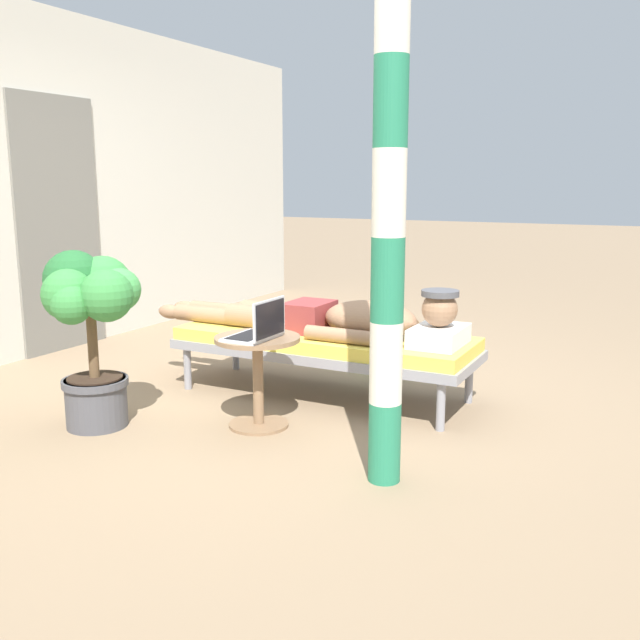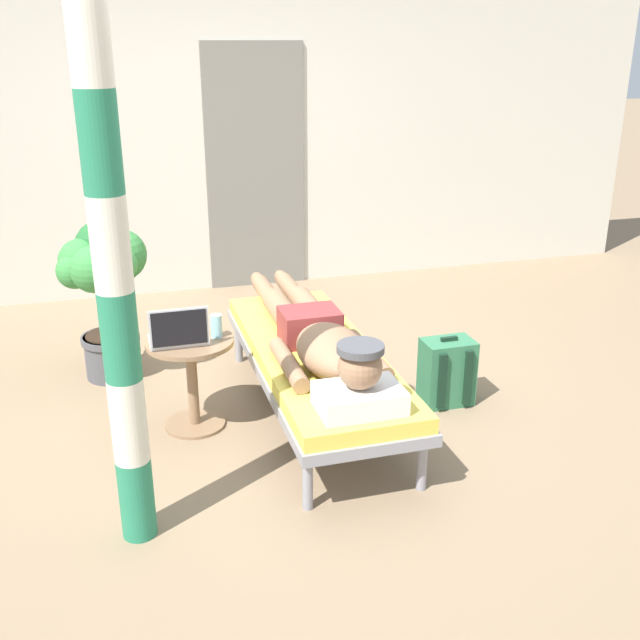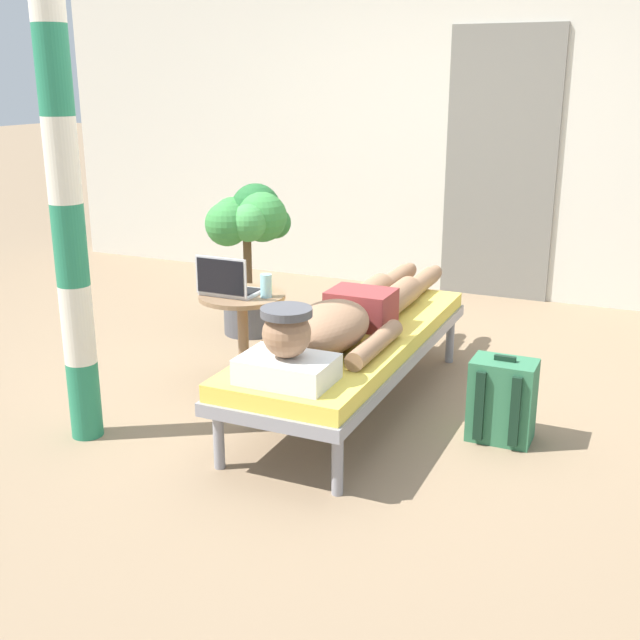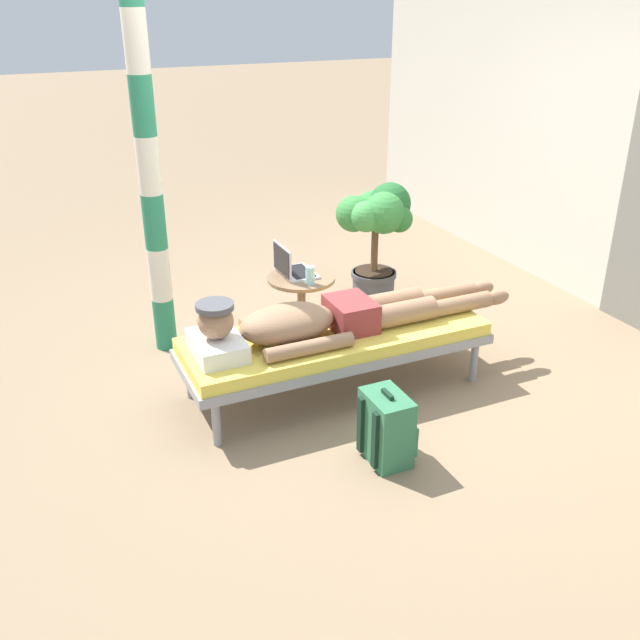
# 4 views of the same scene
# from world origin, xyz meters

# --- Properties ---
(ground_plane) EXTENTS (40.00, 40.00, 0.00)m
(ground_plane) POSITION_xyz_m (0.00, 0.00, 0.00)
(ground_plane) COLOR #8C7256
(lounge_chair) EXTENTS (0.67, 1.96, 0.42)m
(lounge_chair) POSITION_xyz_m (0.18, -0.17, 0.35)
(lounge_chair) COLOR gray
(lounge_chair) RESTS_ON ground
(person_reclining) EXTENTS (0.53, 2.17, 0.33)m
(person_reclining) POSITION_xyz_m (0.18, -0.26, 0.52)
(person_reclining) COLOR white
(person_reclining) RESTS_ON lounge_chair
(side_table) EXTENTS (0.48, 0.48, 0.52)m
(side_table) POSITION_xyz_m (-0.51, -0.11, 0.36)
(side_table) COLOR #8C6B4C
(side_table) RESTS_ON ground
(laptop) EXTENTS (0.31, 0.24, 0.23)m
(laptop) POSITION_xyz_m (-0.57, -0.16, 0.58)
(laptop) COLOR silver
(laptop) RESTS_ON side_table
(drink_glass) EXTENTS (0.06, 0.06, 0.13)m
(drink_glass) POSITION_xyz_m (-0.36, -0.10, 0.59)
(drink_glass) COLOR #99D8E5
(drink_glass) RESTS_ON side_table
(backpack) EXTENTS (0.30, 0.26, 0.42)m
(backpack) POSITION_xyz_m (0.98, -0.24, 0.20)
(backpack) COLOR #33724C
(backpack) RESTS_ON ground
(potted_plant) EXTENTS (0.55, 0.60, 1.00)m
(potted_plant) POSITION_xyz_m (-0.92, 0.71, 0.66)
(potted_plant) COLOR #4C4C51
(potted_plant) RESTS_ON ground
(porch_post) EXTENTS (0.15, 0.15, 2.64)m
(porch_post) POSITION_xyz_m (-0.87, -1.02, 1.32)
(porch_post) COLOR #267F59
(porch_post) RESTS_ON ground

